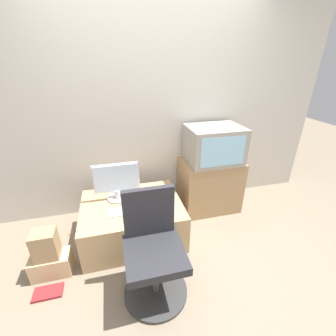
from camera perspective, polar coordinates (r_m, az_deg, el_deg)
ground_plane at (r=2.23m, az=3.70°, el=-27.05°), size 12.00×12.00×0.00m
wall_back at (r=2.67m, az=-4.44°, el=15.53°), size 4.40×0.05×2.60m
desk at (r=2.51m, az=-8.91°, el=-12.97°), size 1.03×0.79×0.43m
side_stand at (r=2.93m, az=10.39°, el=-4.08°), size 0.72×0.50×0.67m
main_monitor at (r=2.40m, az=-12.88°, el=-3.54°), size 0.47×0.23×0.41m
keyboard at (r=2.28m, az=-11.27°, el=-10.85°), size 0.31×0.13×0.01m
mouse at (r=2.27m, az=-5.98°, el=-10.33°), size 0.05×0.04×0.02m
crt_tv at (r=2.69m, az=11.60°, el=5.84°), size 0.63×0.48×0.42m
office_chair at (r=1.91m, az=-3.73°, el=-20.81°), size 0.53×0.53×0.90m
cardboard_box_lower at (r=2.45m, az=-27.46°, el=-20.93°), size 0.34×0.19×0.21m
cardboard_box_upper at (r=2.29m, az=-28.70°, el=-16.75°), size 0.20×0.16×0.27m
book at (r=2.38m, az=-28.14°, el=-26.10°), size 0.23×0.13×0.02m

